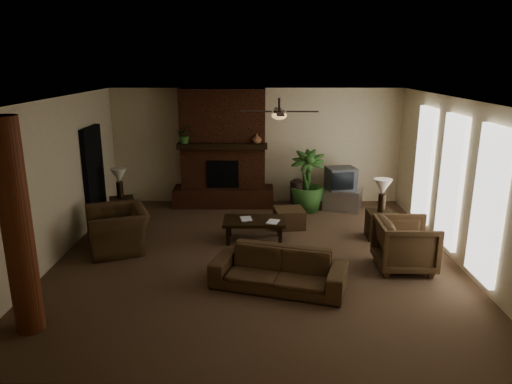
{
  "coord_description": "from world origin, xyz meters",
  "views": [
    {
      "loc": [
        0.04,
        -7.88,
        3.4
      ],
      "look_at": [
        0.0,
        0.4,
        1.1
      ],
      "focal_mm": 33.06,
      "sensor_mm": 36.0,
      "label": 1
    }
  ],
  "objects_px": {
    "tv_stand": "(342,199)",
    "floor_plant": "(306,194)",
    "side_table_left": "(123,210)",
    "lamp_left": "(119,177)",
    "sofa": "(279,264)",
    "log_column": "(17,229)",
    "armchair_left": "(117,222)",
    "ottoman": "(289,218)",
    "side_table_right": "(380,225)",
    "lamp_right": "(383,189)",
    "coffee_table": "(254,222)",
    "armchair_right": "(406,242)",
    "floor_vase": "(297,192)"
  },
  "relations": [
    {
      "from": "tv_stand",
      "to": "floor_plant",
      "type": "bearing_deg",
      "value": -153.61
    },
    {
      "from": "side_table_left",
      "to": "lamp_left",
      "type": "distance_m",
      "value": 0.73
    },
    {
      "from": "sofa",
      "to": "side_table_left",
      "type": "xyz_separation_m",
      "value": [
        -3.26,
        3.05,
        -0.13
      ]
    },
    {
      "from": "log_column",
      "to": "armchair_left",
      "type": "distance_m",
      "value": 2.92
    },
    {
      "from": "armchair_left",
      "to": "ottoman",
      "type": "height_order",
      "value": "armchair_left"
    },
    {
      "from": "side_table_left",
      "to": "side_table_right",
      "type": "height_order",
      "value": "same"
    },
    {
      "from": "side_table_right",
      "to": "side_table_left",
      "type": "bearing_deg",
      "value": 170.45
    },
    {
      "from": "side_table_left",
      "to": "lamp_right",
      "type": "height_order",
      "value": "lamp_right"
    },
    {
      "from": "coffee_table",
      "to": "tv_stand",
      "type": "relative_size",
      "value": 1.41
    },
    {
      "from": "tv_stand",
      "to": "lamp_left",
      "type": "height_order",
      "value": "lamp_left"
    },
    {
      "from": "log_column",
      "to": "tv_stand",
      "type": "distance_m",
      "value": 7.3
    },
    {
      "from": "side_table_right",
      "to": "floor_plant",
      "type": "bearing_deg",
      "value": 125.86
    },
    {
      "from": "floor_plant",
      "to": "side_table_right",
      "type": "height_order",
      "value": "floor_plant"
    },
    {
      "from": "ottoman",
      "to": "side_table_right",
      "type": "xyz_separation_m",
      "value": [
        1.76,
        -0.63,
        0.08
      ]
    },
    {
      "from": "lamp_right",
      "to": "ottoman",
      "type": "bearing_deg",
      "value": 161.23
    },
    {
      "from": "lamp_left",
      "to": "side_table_right",
      "type": "xyz_separation_m",
      "value": [
        5.4,
        -0.96,
        -0.73
      ]
    },
    {
      "from": "ottoman",
      "to": "side_table_right",
      "type": "relative_size",
      "value": 1.09
    },
    {
      "from": "log_column",
      "to": "ottoman",
      "type": "bearing_deg",
      "value": 47.51
    },
    {
      "from": "coffee_table",
      "to": "tv_stand",
      "type": "height_order",
      "value": "tv_stand"
    },
    {
      "from": "coffee_table",
      "to": "sofa",
      "type": "bearing_deg",
      "value": -78.92
    },
    {
      "from": "armchair_right",
      "to": "lamp_left",
      "type": "height_order",
      "value": "lamp_left"
    },
    {
      "from": "ottoman",
      "to": "tv_stand",
      "type": "distance_m",
      "value": 1.81
    },
    {
      "from": "log_column",
      "to": "sofa",
      "type": "distance_m",
      "value": 3.65
    },
    {
      "from": "sofa",
      "to": "side_table_left",
      "type": "bearing_deg",
      "value": 153.24
    },
    {
      "from": "floor_plant",
      "to": "floor_vase",
      "type": "bearing_deg",
      "value": 166.34
    },
    {
      "from": "coffee_table",
      "to": "floor_vase",
      "type": "xyz_separation_m",
      "value": [
        1.0,
        1.98,
        0.06
      ]
    },
    {
      "from": "tv_stand",
      "to": "lamp_right",
      "type": "distance_m",
      "value": 2.02
    },
    {
      "from": "armchair_right",
      "to": "coffee_table",
      "type": "relative_size",
      "value": 0.79
    },
    {
      "from": "sofa",
      "to": "floor_plant",
      "type": "xyz_separation_m",
      "value": [
        0.82,
        3.93,
        -0.0
      ]
    },
    {
      "from": "side_table_left",
      "to": "sofa",
      "type": "bearing_deg",
      "value": -43.1
    },
    {
      "from": "armchair_left",
      "to": "armchair_right",
      "type": "height_order",
      "value": "armchair_left"
    },
    {
      "from": "coffee_table",
      "to": "ottoman",
      "type": "height_order",
      "value": "coffee_table"
    },
    {
      "from": "floor_plant",
      "to": "armchair_left",
      "type": "bearing_deg",
      "value": -147.72
    },
    {
      "from": "armchair_left",
      "to": "lamp_right",
      "type": "xyz_separation_m",
      "value": [
        5.04,
        0.62,
        0.48
      ]
    },
    {
      "from": "armchair_left",
      "to": "lamp_right",
      "type": "height_order",
      "value": "lamp_right"
    },
    {
      "from": "lamp_left",
      "to": "armchair_right",
      "type": "bearing_deg",
      "value": -23.85
    },
    {
      "from": "lamp_left",
      "to": "side_table_right",
      "type": "relative_size",
      "value": 1.18
    },
    {
      "from": "armchair_right",
      "to": "floor_vase",
      "type": "bearing_deg",
      "value": 26.59
    },
    {
      "from": "log_column",
      "to": "coffee_table",
      "type": "distance_m",
      "value": 4.45
    },
    {
      "from": "armchair_right",
      "to": "floor_plant",
      "type": "xyz_separation_m",
      "value": [
        -1.34,
        3.23,
        -0.08
      ]
    },
    {
      "from": "log_column",
      "to": "ottoman",
      "type": "distance_m",
      "value": 5.54
    },
    {
      "from": "coffee_table",
      "to": "armchair_right",
      "type": "bearing_deg",
      "value": -27.06
    },
    {
      "from": "armchair_left",
      "to": "floor_plant",
      "type": "xyz_separation_m",
      "value": [
        3.75,
        2.37,
        -0.12
      ]
    },
    {
      "from": "armchair_left",
      "to": "side_table_left",
      "type": "xyz_separation_m",
      "value": [
        -0.34,
        1.49,
        -0.25
      ]
    },
    {
      "from": "armchair_right",
      "to": "side_table_right",
      "type": "distance_m",
      "value": 1.47
    },
    {
      "from": "side_table_right",
      "to": "log_column",
      "type": "bearing_deg",
      "value": -148.2
    },
    {
      "from": "side_table_left",
      "to": "lamp_right",
      "type": "xyz_separation_m",
      "value": [
        5.38,
        -0.87,
        0.73
      ]
    },
    {
      "from": "armchair_right",
      "to": "side_table_right",
      "type": "height_order",
      "value": "armchair_right"
    },
    {
      "from": "sofa",
      "to": "ottoman",
      "type": "bearing_deg",
      "value": 99.26
    },
    {
      "from": "floor_plant",
      "to": "side_table_left",
      "type": "xyz_separation_m",
      "value": [
        -4.08,
        -0.87,
        -0.13
      ]
    }
  ]
}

